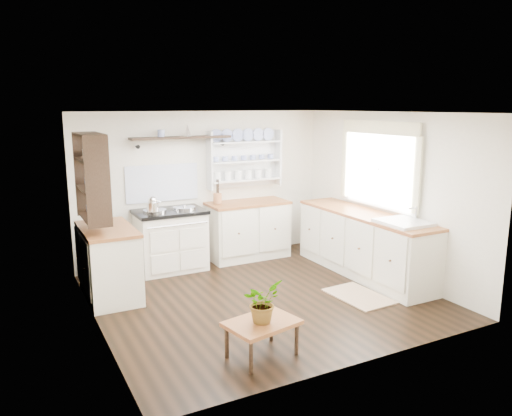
# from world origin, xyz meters

# --- Properties ---
(floor) EXTENTS (4.00, 3.80, 0.01)m
(floor) POSITION_xyz_m (0.00, 0.00, 0.00)
(floor) COLOR black
(floor) RESTS_ON ground
(wall_back) EXTENTS (4.00, 0.02, 2.30)m
(wall_back) POSITION_xyz_m (0.00, 1.90, 1.15)
(wall_back) COLOR silver
(wall_back) RESTS_ON ground
(wall_right) EXTENTS (0.02, 3.80, 2.30)m
(wall_right) POSITION_xyz_m (2.00, 0.00, 1.15)
(wall_right) COLOR silver
(wall_right) RESTS_ON ground
(wall_left) EXTENTS (0.02, 3.80, 2.30)m
(wall_left) POSITION_xyz_m (-2.00, 0.00, 1.15)
(wall_left) COLOR silver
(wall_left) RESTS_ON ground
(ceiling) EXTENTS (4.00, 3.80, 0.01)m
(ceiling) POSITION_xyz_m (0.00, 0.00, 2.30)
(ceiling) COLOR white
(ceiling) RESTS_ON wall_back
(window) EXTENTS (0.08, 1.55, 1.22)m
(window) POSITION_xyz_m (1.95, 0.15, 1.56)
(window) COLOR white
(window) RESTS_ON wall_right
(aga_cooker) EXTENTS (1.00, 0.70, 0.93)m
(aga_cooker) POSITION_xyz_m (-0.68, 1.57, 0.46)
(aga_cooker) COLOR white
(aga_cooker) RESTS_ON floor
(back_cabinets) EXTENTS (1.27, 0.63, 0.90)m
(back_cabinets) POSITION_xyz_m (0.60, 1.60, 0.46)
(back_cabinets) COLOR beige
(back_cabinets) RESTS_ON floor
(right_cabinets) EXTENTS (0.62, 2.43, 0.90)m
(right_cabinets) POSITION_xyz_m (1.70, 0.10, 0.46)
(right_cabinets) COLOR beige
(right_cabinets) RESTS_ON floor
(belfast_sink) EXTENTS (0.55, 0.60, 0.45)m
(belfast_sink) POSITION_xyz_m (1.70, -0.65, 0.80)
(belfast_sink) COLOR white
(belfast_sink) RESTS_ON right_cabinets
(left_cabinets) EXTENTS (0.62, 1.13, 0.90)m
(left_cabinets) POSITION_xyz_m (-1.70, 0.90, 0.46)
(left_cabinets) COLOR beige
(left_cabinets) RESTS_ON floor
(plate_rack) EXTENTS (1.20, 0.22, 0.90)m
(plate_rack) POSITION_xyz_m (0.65, 1.86, 1.56)
(plate_rack) COLOR white
(plate_rack) RESTS_ON wall_back
(high_shelf) EXTENTS (1.50, 0.29, 0.16)m
(high_shelf) POSITION_xyz_m (-0.40, 1.78, 1.91)
(high_shelf) COLOR black
(high_shelf) RESTS_ON wall_back
(left_shelving) EXTENTS (0.28, 0.80, 1.05)m
(left_shelving) POSITION_xyz_m (-1.84, 0.90, 1.55)
(left_shelving) COLOR black
(left_shelving) RESTS_ON wall_left
(kettle) EXTENTS (0.17, 0.17, 0.20)m
(kettle) POSITION_xyz_m (-0.96, 1.45, 1.03)
(kettle) COLOR silver
(kettle) RESTS_ON aga_cooker
(utensil_crock) EXTENTS (0.13, 0.13, 0.15)m
(utensil_crock) POSITION_xyz_m (0.12, 1.68, 0.99)
(utensil_crock) COLOR #AF6C40
(utensil_crock) RESTS_ON back_cabinets
(center_table) EXTENTS (0.75, 0.60, 0.36)m
(center_table) POSITION_xyz_m (-0.73, -1.35, 0.32)
(center_table) COLOR brown
(center_table) RESTS_ON floor
(potted_plant) EXTENTS (0.47, 0.45, 0.40)m
(potted_plant) POSITION_xyz_m (-0.73, -1.35, 0.56)
(potted_plant) COLOR #3F7233
(potted_plant) RESTS_ON center_table
(floor_rug) EXTENTS (0.60, 0.88, 0.02)m
(floor_rug) POSITION_xyz_m (1.09, -0.57, 0.01)
(floor_rug) COLOR #8E6752
(floor_rug) RESTS_ON floor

